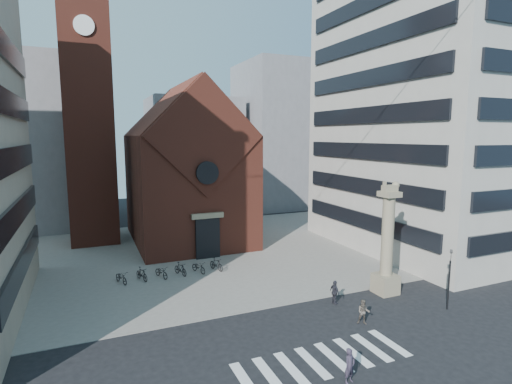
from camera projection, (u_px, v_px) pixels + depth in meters
ground at (288, 336)px, 24.04m from camera, size 120.00×120.00×0.00m
piazza at (202, 252)px, 41.32m from camera, size 46.00×30.00×0.05m
zebra_crossing at (323, 360)px, 21.52m from camera, size 10.20×3.20×0.01m
church at (187, 171)px, 45.70m from camera, size 12.00×16.65×18.00m
campanile at (88, 101)px, 43.39m from camera, size 5.50×5.50×31.20m
building_right at (438, 98)px, 42.12m from camera, size 18.00×22.00×32.00m
bg_block_left at (4, 144)px, 51.06m from camera, size 16.00×14.00×22.00m
bg_block_mid at (194, 154)px, 66.06m from camera, size 14.00×12.00×18.00m
bg_block_right at (288, 136)px, 69.18m from camera, size 16.00×14.00×24.00m
lion_column at (387, 249)px, 30.20m from camera, size 1.63×1.60×8.68m
traffic_light at (449, 278)px, 27.51m from camera, size 0.13×0.16×4.30m
pedestrian_0 at (350, 366)px, 19.45m from camera, size 0.72×0.57×1.75m
pedestrian_1 at (364, 312)px, 25.53m from camera, size 1.00×0.96×1.62m
pedestrian_2 at (335, 292)px, 28.59m from camera, size 0.46×1.03×1.74m
scooter_0 at (121, 277)px, 32.54m from camera, size 1.28×2.00×0.99m
scooter_1 at (142, 274)px, 33.17m from camera, size 1.13×1.90×1.10m
scooter_2 at (161, 272)px, 33.81m from camera, size 1.28×2.00×0.99m
scooter_3 at (180, 269)px, 34.44m from camera, size 1.13×1.90×1.10m
scooter_4 at (199, 267)px, 35.08m from camera, size 1.28×2.00×0.99m
scooter_5 at (216, 264)px, 35.71m from camera, size 1.13×1.90×1.10m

